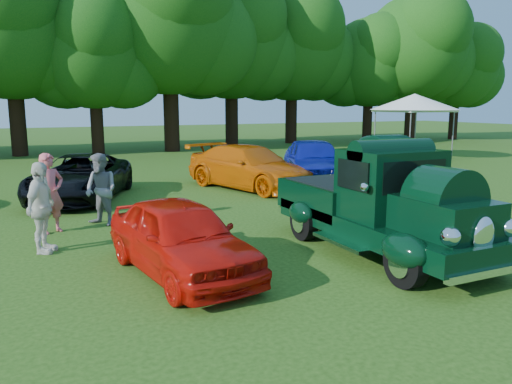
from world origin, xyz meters
name	(u,v)px	position (x,y,z in m)	size (l,w,h in m)	color
ground	(327,265)	(0.00, 0.00, 0.00)	(120.00, 120.00, 0.00)	#234510
hero_pickup	(381,208)	(1.38, 0.25, 0.88)	(2.41, 5.19, 2.03)	black
red_convertible	(181,237)	(-2.52, 0.66, 0.64)	(1.52, 3.78, 1.29)	red
back_car_black	(80,177)	(-3.27, 8.50, 0.68)	(2.25, 4.87, 1.35)	black
back_car_orange	(250,167)	(2.20, 8.12, 0.73)	(2.06, 5.06, 1.47)	#C65706
back_car_blue	(314,161)	(4.79, 8.19, 0.82)	(1.94, 4.81, 1.64)	#0D1690
back_car_green	(392,153)	(10.00, 10.04, 0.74)	(1.57, 4.50, 1.48)	black
spectator_pink	(50,193)	(-4.33, 4.59, 0.90)	(0.65, 0.43, 1.80)	#D65862
spectator_grey	(101,190)	(-3.20, 4.82, 0.86)	(0.84, 0.65, 1.72)	gray
spectator_white	(41,208)	(-4.58, 2.99, 0.89)	(1.04, 0.43, 1.78)	silver
canopy_tent	(414,102)	(13.79, 12.91, 2.94)	(4.64, 4.64, 3.39)	white
tree_line	(91,35)	(-0.64, 23.87, 6.81)	(60.74, 10.69, 11.91)	black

